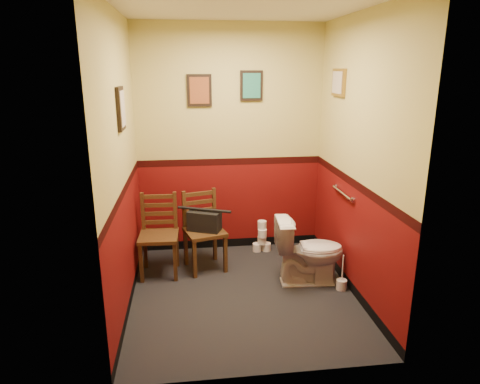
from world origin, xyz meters
The scene contains 17 objects.
floor centered at (0.00, 0.00, 0.00)m, with size 2.20×2.40×0.00m, color black.
ceiling centered at (0.00, 0.00, 2.70)m, with size 2.20×2.40×0.00m, color silver.
wall_back centered at (0.00, 1.20, 1.35)m, with size 2.20×2.70×0.00m, color #5C0B0A.
wall_front centered at (0.00, -1.20, 1.35)m, with size 2.20×2.70×0.00m, color #5C0B0A.
wall_left centered at (-1.10, 0.00, 1.35)m, with size 2.40×2.70×0.00m, color #5C0B0A.
wall_right centered at (1.10, 0.00, 1.35)m, with size 2.40×2.70×0.00m, color #5C0B0A.
grab_bar centered at (1.07, 0.25, 0.95)m, with size 0.05×0.56×0.06m.
framed_print_back_a centered at (-0.35, 1.18, 1.95)m, with size 0.28×0.04×0.36m.
framed_print_back_b centered at (0.25, 1.18, 2.00)m, with size 0.26×0.04×0.34m.
framed_print_left centered at (-1.08, 0.10, 1.85)m, with size 0.04×0.30×0.38m.
framed_print_right centered at (1.08, 0.60, 2.05)m, with size 0.04×0.34×0.28m.
toilet centered at (0.72, 0.17, 0.35)m, with size 0.40×0.72×0.70m, color white.
toilet_brush centered at (1.02, -0.04, 0.06)m, with size 0.11×0.11×0.38m.
chair_left centered at (-0.85, 0.59, 0.45)m, with size 0.43×0.43×0.89m.
chair_right centered at (-0.36, 0.66, 0.44)m, with size 0.51×0.51×0.88m.
handbag centered at (-0.35, 0.63, 0.57)m, with size 0.39×0.30×0.26m.
tp_stack centered at (0.37, 1.01, 0.17)m, with size 0.23×0.14×0.39m.
Camera 1 is at (-0.51, -3.83, 2.19)m, focal length 32.00 mm.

